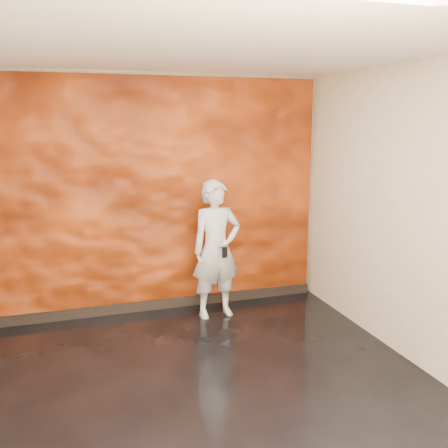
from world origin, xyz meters
TOP-DOWN VIEW (x-y plane):
  - room at (0.00, 0.00)m, footprint 4.02×4.02m
  - feature_wall at (0.00, 1.96)m, footprint 3.90×0.06m
  - baseboard at (0.00, 1.92)m, footprint 3.90×0.04m
  - man at (0.57, 1.53)m, footprint 0.62×0.43m
  - phone at (0.59, 1.27)m, footprint 0.07×0.03m

SIDE VIEW (x-z plane):
  - baseboard at x=0.00m, z-range 0.00..0.12m
  - man at x=0.57m, z-range 0.00..1.61m
  - phone at x=0.59m, z-range 0.77..0.89m
  - feature_wall at x=0.00m, z-range 0.00..2.75m
  - room at x=0.00m, z-range -0.01..2.81m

